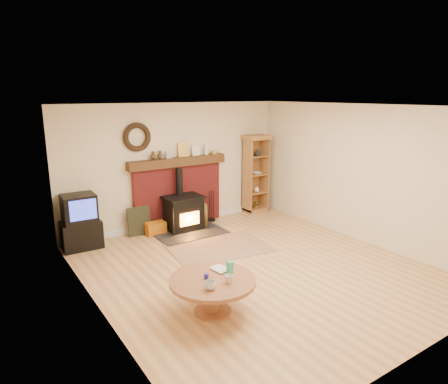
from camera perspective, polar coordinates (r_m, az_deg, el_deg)
ground at (r=6.68m, az=4.38°, el=-10.77°), size 5.50×5.50×0.00m
room_shell at (r=6.22m, az=4.01°, el=4.00°), size 5.02×5.52×2.61m
chimney_breast at (r=8.56m, az=-6.57°, el=0.44°), size 2.20×0.22×1.78m
wood_stove at (r=8.30m, az=-5.72°, el=-3.15°), size 1.40×1.00×1.29m
area_rug at (r=7.47m, az=-0.74°, el=-7.92°), size 1.94×1.47×0.01m
tv_unit at (r=7.76m, az=-19.83°, el=-4.15°), size 0.71×0.52×1.02m
curio_cabinet at (r=9.49m, az=4.45°, el=2.59°), size 0.59×0.43×1.84m
firelog_box at (r=8.24m, az=-9.73°, el=-5.12°), size 0.40×0.25×0.25m
leaning_painting at (r=8.22m, az=-12.01°, el=-4.06°), size 0.48×0.13×0.58m
fire_tools at (r=8.94m, az=-1.76°, el=-3.32°), size 0.16×0.16×0.70m
coffee_table at (r=5.27m, az=-1.59°, el=-13.18°), size 1.12×1.12×0.63m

